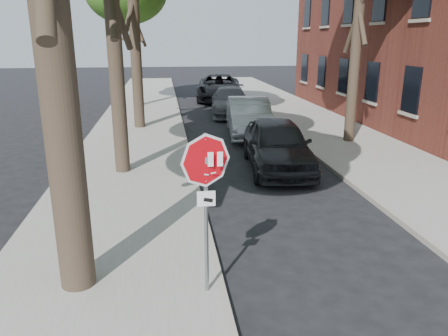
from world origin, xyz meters
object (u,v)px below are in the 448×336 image
(car_b, at_px, (249,117))
(car_c, at_px, (230,102))
(stop_sign, at_px, (206,184))
(car_a, at_px, (277,144))
(car_d, at_px, (219,88))

(car_b, distance_m, car_c, 5.27)
(stop_sign, bearing_deg, car_a, 66.94)
(car_b, distance_m, car_d, 11.18)
(car_a, relative_size, car_c, 0.93)
(car_c, distance_m, car_d, 5.91)
(stop_sign, height_order, car_d, stop_sign)
(stop_sign, bearing_deg, car_b, 75.90)
(car_b, height_order, car_d, car_d)
(car_a, height_order, car_c, car_a)
(car_d, bearing_deg, car_b, -83.33)
(car_a, xyz_separation_m, car_d, (0.21, 16.27, 0.05))
(car_d, bearing_deg, car_a, -83.33)
(stop_sign, relative_size, car_a, 0.55)
(car_a, distance_m, car_d, 16.27)
(car_b, bearing_deg, car_a, -85.62)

